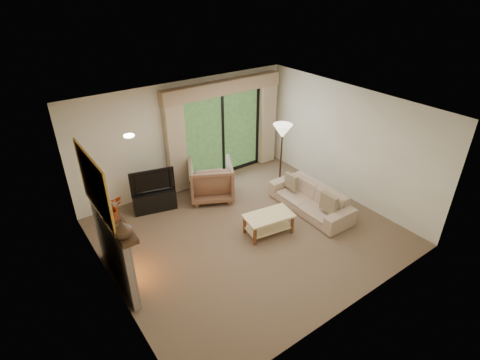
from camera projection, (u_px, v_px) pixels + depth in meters
floor at (248, 232)px, 7.70m from camera, size 5.50×5.50×0.00m
ceiling at (250, 111)px, 6.42m from camera, size 5.50×5.50×0.00m
wall_back at (186, 136)px, 8.83m from camera, size 5.00×0.00×5.00m
wall_front at (355, 246)px, 5.29m from camera, size 5.00×0.00×5.00m
wall_left at (104, 228)px, 5.67m from camera, size 0.00×5.00×5.00m
wall_right at (346, 143)px, 8.46m from camera, size 0.00×5.00×5.00m
fireplace at (114, 250)px, 6.17m from camera, size 0.24×1.70×1.37m
mirror at (94, 185)px, 5.51m from camera, size 0.07×1.45×1.02m
sliding_door at (223, 135)px, 9.40m from camera, size 2.26×0.10×2.16m
curtain_left at (176, 145)px, 8.59m from camera, size 0.45×0.18×2.35m
curtain_right at (267, 121)px, 9.96m from camera, size 0.45×0.18×2.35m
cornice at (223, 87)px, 8.74m from camera, size 3.20×0.24×0.32m
media_console at (154, 199)px, 8.37m from camera, size 1.01×0.64×0.47m
tv at (152, 180)px, 8.12m from camera, size 0.96×0.36×0.55m
armchair at (211, 180)px, 8.69m from camera, size 1.32×1.33×0.91m
sofa at (310, 199)px, 8.28m from camera, size 0.81×2.01×0.58m
pillow_near at (329, 203)px, 7.73m from camera, size 0.11×0.41×0.41m
pillow_far at (291, 182)px, 8.55m from camera, size 0.10×0.35×0.35m
coffee_table at (268, 224)px, 7.58m from camera, size 1.05×0.69×0.44m
floor_lamp at (281, 157)px, 8.88m from camera, size 0.52×0.52×1.66m
vase at (122, 229)px, 5.30m from camera, size 0.35×0.35×0.29m
branches at (109, 208)px, 5.63m from camera, size 0.43×0.39×0.43m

